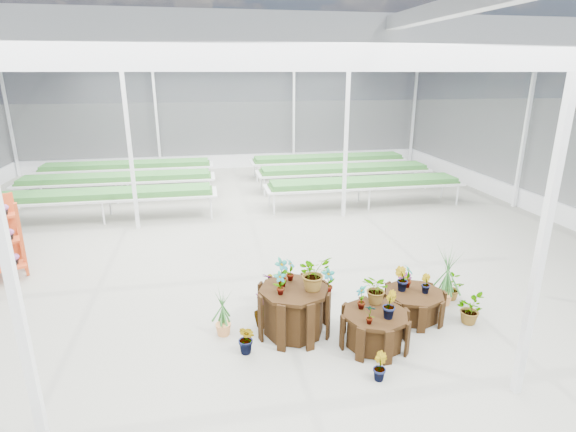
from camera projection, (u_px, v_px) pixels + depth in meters
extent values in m
plane|color=gray|center=(262.00, 282.00, 9.42)|extent=(24.00, 24.00, 0.00)
cylinder|color=black|center=(294.00, 310.00, 7.49)|extent=(1.46, 1.46, 0.81)
cylinder|color=black|center=(374.00, 329.00, 7.17)|extent=(1.11, 1.11, 0.57)
cylinder|color=black|center=(413.00, 304.00, 8.01)|extent=(1.25, 1.25, 0.49)
imported|color=#2E652B|center=(282.00, 273.00, 7.34)|extent=(0.32, 0.30, 0.51)
imported|color=#2E652B|center=(314.00, 273.00, 7.24)|extent=(0.66, 0.62, 0.59)
imported|color=#2E652B|center=(290.00, 270.00, 7.58)|extent=(0.20, 0.24, 0.40)
imported|color=#2E652B|center=(280.00, 283.00, 7.09)|extent=(0.23, 0.18, 0.39)
imported|color=#2E652B|center=(361.00, 297.00, 7.15)|extent=(0.16, 0.22, 0.41)
imported|color=#2E652B|center=(389.00, 304.00, 6.89)|extent=(0.27, 0.30, 0.44)
imported|color=#2E652B|center=(377.00, 289.00, 7.30)|extent=(0.55, 0.58, 0.50)
imported|color=#2E652B|center=(370.00, 314.00, 6.73)|extent=(0.21, 0.19, 0.33)
imported|color=#2E652B|center=(401.00, 279.00, 7.94)|extent=(0.30, 0.31, 0.44)
imported|color=#2E652B|center=(425.00, 284.00, 7.87)|extent=(0.17, 0.20, 0.34)
imported|color=#2E652B|center=(408.00, 276.00, 8.05)|extent=(0.24, 0.27, 0.43)
imported|color=#2E652B|center=(247.00, 339.00, 6.93)|extent=(0.36, 0.37, 0.52)
imported|color=#2E652B|center=(263.00, 310.00, 7.71)|extent=(0.44, 0.44, 0.61)
imported|color=#2E652B|center=(379.00, 366.00, 6.37)|extent=(0.21, 0.25, 0.42)
imported|color=#2E652B|center=(469.00, 308.00, 7.81)|extent=(0.61, 0.63, 0.54)
imported|color=#2E652B|center=(451.00, 288.00, 8.64)|extent=(0.47, 0.51, 0.47)
imported|color=#2E652B|center=(404.00, 287.00, 8.62)|extent=(0.30, 0.30, 0.53)
imported|color=#2E652B|center=(328.00, 281.00, 8.85)|extent=(0.28, 0.19, 0.53)
imported|color=#2E652B|center=(270.00, 289.00, 8.42)|extent=(0.51, 0.51, 0.65)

